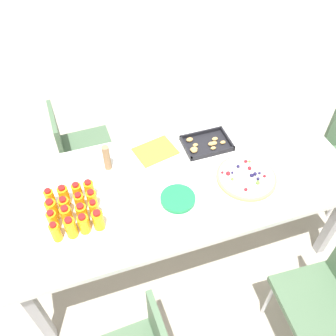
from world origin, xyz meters
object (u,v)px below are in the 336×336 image
object	(u,v)px
party_table	(180,186)
juice_bottle_2	(84,224)
chair_near_right	(329,294)
juice_bottle_1	(71,228)
chair_far_left	(77,146)
juice_bottle_10	(80,203)
juice_bottle_4	(53,221)
juice_bottle_3	(98,220)
juice_bottle_15	(90,190)
fruit_pizza	(246,177)
napkin_stack	(296,130)
cardboard_tube	(107,158)
juice_bottle_6	(82,214)
juice_bottle_0	(56,232)
juice_bottle_11	(92,200)
snack_tray	(206,144)
juice_bottle_5	(67,216)
juice_bottle_8	(52,210)
juice_bottle_9	(65,207)
juice_bottle_13	(64,195)
juice_bottle_14	(78,192)
plate_stack	(178,199)
juice_bottle_7	(94,210)
juice_bottle_12	(51,199)

from	to	relation	value
party_table	juice_bottle_2	distance (m)	0.65
chair_near_right	juice_bottle_1	xyz separation A→B (m)	(-1.27, 0.66, 0.32)
chair_far_left	juice_bottle_10	xyz separation A→B (m)	(-0.05, -0.81, 0.32)
chair_far_left	juice_bottle_4	bearing A→B (deg)	-14.51
juice_bottle_3	juice_bottle_15	bearing A→B (deg)	91.92
fruit_pizza	napkin_stack	world-z (taller)	fruit_pizza
cardboard_tube	fruit_pizza	bearing A→B (deg)	-24.29
fruit_pizza	juice_bottle_6	bearing A→B (deg)	179.72
juice_bottle_0	cardboard_tube	distance (m)	0.56
juice_bottle_6	juice_bottle_15	world-z (taller)	juice_bottle_15
juice_bottle_0	juice_bottle_3	bearing A→B (deg)	0.72
chair_far_left	fruit_pizza	xyz separation A→B (m)	(0.95, -0.90, 0.27)
juice_bottle_11	snack_tray	distance (m)	0.85
chair_far_left	juice_bottle_6	bearing A→B (deg)	-4.74
juice_bottle_15	juice_bottle_1	bearing A→B (deg)	-122.65
juice_bottle_11	fruit_pizza	distance (m)	0.94
juice_bottle_5	juice_bottle_8	world-z (taller)	juice_bottle_5
party_table	juice_bottle_9	bearing A→B (deg)	-177.36
juice_bottle_5	cardboard_tube	bearing A→B (deg)	49.40
juice_bottle_4	juice_bottle_5	xyz separation A→B (m)	(0.07, 0.00, 0.00)
juice_bottle_5	snack_tray	distance (m)	1.02
juice_bottle_11	snack_tray	size ratio (longest dim) A/B	0.46
juice_bottle_13	juice_bottle_15	world-z (taller)	juice_bottle_15
juice_bottle_1	juice_bottle_14	world-z (taller)	juice_bottle_1
juice_bottle_8	juice_bottle_11	size ratio (longest dim) A/B	1.00
juice_bottle_6	cardboard_tube	world-z (taller)	cardboard_tube
plate_stack	cardboard_tube	xyz separation A→B (m)	(-0.33, 0.38, 0.08)
juice_bottle_4	juice_bottle_13	distance (m)	0.18
juice_bottle_13	cardboard_tube	bearing A→B (deg)	33.33
party_table	juice_bottle_2	bearing A→B (deg)	-163.77
party_table	snack_tray	size ratio (longest dim) A/B	6.86
juice_bottle_5	juice_bottle_14	xyz separation A→B (m)	(0.08, 0.15, -0.01)
juice_bottle_9	snack_tray	distance (m)	1.00
juice_bottle_9	juice_bottle_10	xyz separation A→B (m)	(0.08, -0.00, 0.00)
juice_bottle_3	juice_bottle_6	size ratio (longest dim) A/B	0.96
juice_bottle_5	juice_bottle_13	bearing A→B (deg)	88.45
juice_bottle_5	chair_near_right	bearing A→B (deg)	-30.00
juice_bottle_1	juice_bottle_6	world-z (taller)	juice_bottle_1
juice_bottle_0	juice_bottle_2	xyz separation A→B (m)	(0.15, 0.00, -0.00)
juice_bottle_8	cardboard_tube	xyz separation A→B (m)	(0.37, 0.27, 0.02)
chair_near_right	juice_bottle_6	size ratio (longest dim) A/B	5.80
juice_bottle_4	juice_bottle_0	bearing A→B (deg)	-87.20
juice_bottle_0	juice_bottle_14	distance (m)	0.27
juice_bottle_0	juice_bottle_13	xyz separation A→B (m)	(0.08, 0.23, 0.00)
snack_tray	plate_stack	world-z (taller)	snack_tray
juice_bottle_7	chair_far_left	bearing A→B (deg)	90.95
juice_bottle_11	juice_bottle_12	xyz separation A→B (m)	(-0.22, 0.08, 0.00)
party_table	juice_bottle_5	bearing A→B (deg)	-171.16
party_table	juice_bottle_15	xyz separation A→B (m)	(-0.55, 0.04, 0.13)
juice_bottle_12	juice_bottle_14	xyz separation A→B (m)	(0.15, 0.00, -0.00)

